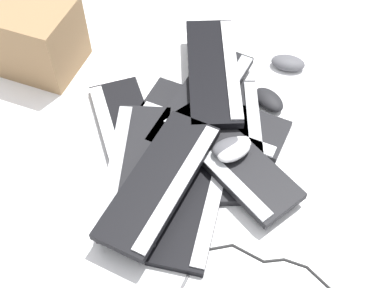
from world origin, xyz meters
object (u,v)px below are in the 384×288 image
at_px(keyboard_8, 160,181).
at_px(cardboard_box, 38,37).
at_px(keyboard_0, 195,195).
at_px(mouse_2, 269,100).
at_px(keyboard_7, 203,99).
at_px(mouse_4, 219,75).
at_px(keyboard_2, 214,119).
at_px(keyboard_4, 153,175).
at_px(keyboard_3, 128,137).
at_px(mouse_0, 288,63).
at_px(mouse_3, 232,148).
at_px(keyboard_1, 236,138).
at_px(keyboard_5, 230,158).
at_px(keyboard_9, 214,70).
at_px(keyboard_6, 135,170).
at_px(mouse_1, 234,149).

relative_size(keyboard_8, cardboard_box, 1.83).
xyz_separation_m(keyboard_0, mouse_2, (-0.26, 0.31, 0.01)).
distance_m(keyboard_7, mouse_4, 0.14).
xyz_separation_m(keyboard_2, cardboard_box, (-0.39, -0.46, 0.10)).
bearing_deg(cardboard_box, keyboard_4, 23.83).
bearing_deg(keyboard_3, mouse_4, 115.84).
relative_size(keyboard_2, keyboard_7, 1.01).
relative_size(keyboard_4, mouse_4, 4.02).
bearing_deg(mouse_0, mouse_3, -103.34).
bearing_deg(keyboard_7, keyboard_2, 14.66).
bearing_deg(keyboard_1, mouse_3, -30.19).
xyz_separation_m(keyboard_5, mouse_3, (-0.01, 0.01, 0.04)).
relative_size(keyboard_8, keyboard_9, 0.92).
height_order(keyboard_7, mouse_4, keyboard_7).
distance_m(keyboard_5, mouse_3, 0.04).
bearing_deg(keyboard_9, keyboard_4, -42.89).
relative_size(keyboard_9, mouse_0, 4.21).
relative_size(keyboard_6, mouse_0, 4.23).
bearing_deg(mouse_4, keyboard_0, -20.27).
xyz_separation_m(mouse_0, mouse_4, (-0.01, -0.23, 0.00)).
distance_m(keyboard_2, keyboard_5, 0.17).
xyz_separation_m(mouse_1, mouse_4, (-0.33, 0.07, -0.06)).
bearing_deg(mouse_4, keyboard_6, -42.54).
bearing_deg(keyboard_8, keyboard_4, -172.62).
distance_m(keyboard_4, keyboard_8, 0.09).
height_order(keyboard_2, keyboard_5, keyboard_5).
distance_m(keyboard_2, mouse_4, 0.18).
relative_size(keyboard_3, mouse_3, 4.04).
relative_size(keyboard_4, keyboard_5, 0.95).
relative_size(keyboard_1, cardboard_box, 1.99).
bearing_deg(keyboard_6, keyboard_0, 52.75).
bearing_deg(cardboard_box, keyboard_7, 53.55).
relative_size(keyboard_0, cardboard_box, 1.96).
bearing_deg(keyboard_6, keyboard_7, 127.63).
xyz_separation_m(keyboard_1, mouse_4, (-0.25, 0.03, 0.01)).
xyz_separation_m(keyboard_3, keyboard_6, (0.14, -0.01, 0.03)).
distance_m(keyboard_7, keyboard_9, 0.10).
bearing_deg(mouse_1, mouse_0, -155.46).
relative_size(mouse_1, mouse_4, 1.00).
relative_size(keyboard_3, cardboard_box, 1.91).
bearing_deg(mouse_2, keyboard_2, 76.35).
bearing_deg(mouse_3, keyboard_6, -7.26).
bearing_deg(keyboard_5, keyboard_3, -124.27).
relative_size(keyboard_5, keyboard_8, 1.09).
bearing_deg(mouse_0, keyboard_8, -114.47).
bearing_deg(keyboard_1, keyboard_2, -155.05).
height_order(keyboard_3, cardboard_box, cardboard_box).
bearing_deg(keyboard_6, keyboard_4, 75.85).
bearing_deg(mouse_3, cardboard_box, -51.70).
height_order(keyboard_6, mouse_2, keyboard_6).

